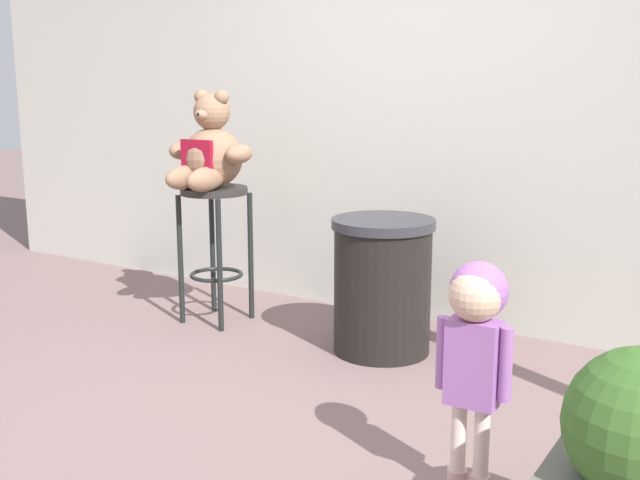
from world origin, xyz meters
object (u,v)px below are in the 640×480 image
(bar_stool_with_teddy, at_px, (215,226))
(teddy_bear, at_px, (210,153))
(trash_bin, at_px, (382,285))
(child_walking, at_px, (475,330))

(bar_stool_with_teddy, xyz_separation_m, teddy_bear, (0.00, -0.03, 0.44))
(bar_stool_with_teddy, xyz_separation_m, trash_bin, (1.09, 0.04, -0.21))
(trash_bin, bearing_deg, child_walking, -50.98)
(bar_stool_with_teddy, height_order, child_walking, child_walking)
(child_walking, bearing_deg, bar_stool_with_teddy, -118.37)
(bar_stool_with_teddy, bearing_deg, child_walking, -28.93)
(teddy_bear, xyz_separation_m, trash_bin, (1.09, 0.07, -0.65))
(bar_stool_with_teddy, height_order, teddy_bear, teddy_bear)
(bar_stool_with_teddy, bearing_deg, trash_bin, 2.15)
(teddy_bear, height_order, trash_bin, teddy_bear)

